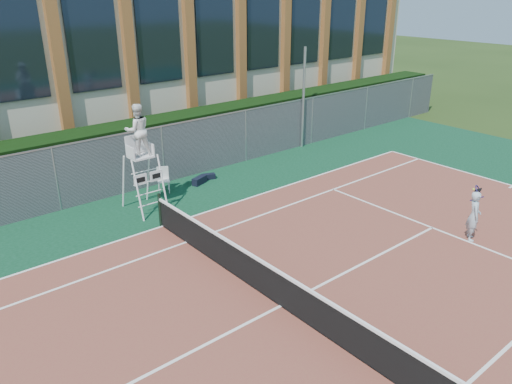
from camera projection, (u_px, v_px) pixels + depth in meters
ground at (281, 307)px, 11.78m from camera, size 120.00×120.00×0.00m
apron at (254, 288)px, 12.49m from camera, size 36.00×20.00×0.01m
tennis_court at (281, 306)px, 11.77m from camera, size 23.77×10.97×0.02m
tennis_net at (281, 288)px, 11.57m from camera, size 0.10×11.30×1.10m
fence at (113, 167)px, 17.60m from camera, size 40.00×0.06×2.20m
hedge at (99, 158)px, 18.45m from camera, size 40.00×1.40×2.20m
building at (19, 53)px, 22.92m from camera, size 45.00×10.60×8.22m
steel_pole at (303, 99)px, 22.56m from camera, size 0.12×0.12×4.56m
umpire_chair at (138, 133)px, 15.87m from camera, size 1.02×1.57×3.66m
plastic_chair at (163, 177)px, 18.17m from camera, size 0.57×0.57×0.92m
sports_bag_near at (199, 180)px, 18.99m from camera, size 0.69×0.46×0.27m
sports_bag_far at (208, 176)px, 19.48m from camera, size 0.57×0.39×0.21m
tennis_player at (474, 215)px, 14.59m from camera, size 0.92×0.73×1.55m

